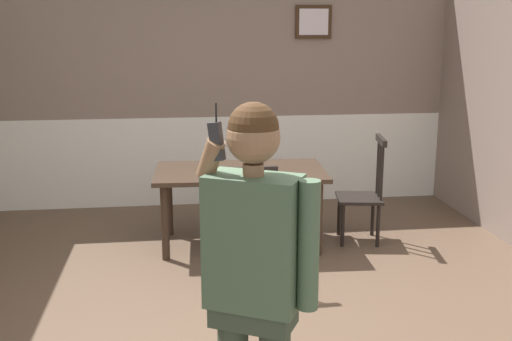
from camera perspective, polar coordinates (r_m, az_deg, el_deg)
The scene contains 6 objects.
ground_plane at distance 4.45m, azimuth -0.60°, elevation -13.88°, with size 6.78×6.78×0.00m, color brown.
room_back_partition at distance 7.07m, azimuth -3.62°, elevation 7.43°, with size 5.38×0.17×2.73m.
dining_table at distance 5.74m, azimuth -1.48°, elevation -0.83°, with size 1.60×0.95×0.72m.
chair_near_window at distance 5.96m, azimuth 9.86°, elevation -2.14°, with size 0.47×0.47×1.02m.
chair_by_doorway at distance 4.99m, azimuth -0.84°, elevation -5.02°, with size 0.45×0.45×0.98m.
person_figure at distance 2.70m, azimuth -0.09°, elevation -9.15°, with size 0.51×0.38×1.72m.
Camera 1 is at (-0.47, -3.93, 2.02)m, focal length 43.42 mm.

